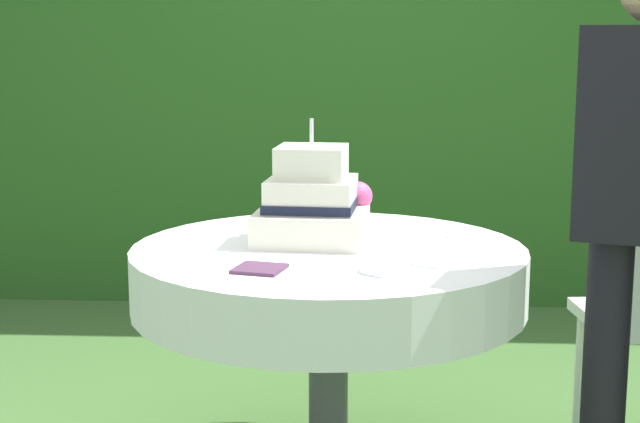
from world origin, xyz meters
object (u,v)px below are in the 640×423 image
object	(u,v)px
serving_plate_far	(435,262)
napkin_stack	(260,269)
wedding_cake	(313,203)
serving_plate_left	(465,235)
cake_table	(328,281)
serving_plate_near	(385,270)

from	to	relation	value
serving_plate_far	napkin_stack	size ratio (longest dim) A/B	1.00
wedding_cake	napkin_stack	xyz separation A→B (m)	(-0.12, -0.39, -0.11)
serving_plate_left	wedding_cake	bearing A→B (deg)	-170.55
wedding_cake	cake_table	bearing A→B (deg)	-59.37
serving_plate_left	napkin_stack	bearing A→B (deg)	-141.71
cake_table	wedding_cake	distance (m)	0.24
serving_plate_near	serving_plate_far	xyz separation A→B (m)	(0.14, 0.10, 0.00)
cake_table	serving_plate_left	size ratio (longest dim) A/B	11.21
napkin_stack	serving_plate_left	bearing A→B (deg)	38.29
serving_plate_far	wedding_cake	bearing A→B (deg)	140.94
cake_table	serving_plate_far	size ratio (longest dim) A/B	9.29
napkin_stack	serving_plate_near	bearing A→B (deg)	0.51
wedding_cake	serving_plate_near	bearing A→B (deg)	-61.01
cake_table	wedding_cake	size ratio (longest dim) A/B	3.13
cake_table	serving_plate_left	distance (m)	0.46
wedding_cake	serving_plate_far	xyz separation A→B (m)	(0.35, -0.29, -0.11)
serving_plate_near	serving_plate_far	distance (m)	0.17
serving_plate_near	napkin_stack	xyz separation A→B (m)	(-0.33, -0.00, -0.00)
cake_table	serving_plate_far	xyz separation A→B (m)	(0.30, -0.20, 0.11)
serving_plate_near	serving_plate_left	size ratio (longest dim) A/B	1.31
serving_plate_left	napkin_stack	distance (m)	0.75
serving_plate_far	serving_plate_near	bearing A→B (deg)	-144.37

